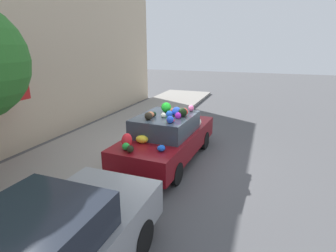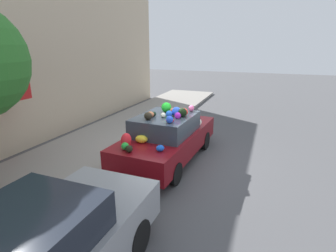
# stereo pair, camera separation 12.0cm
# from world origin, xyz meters

# --- Properties ---
(ground_plane) EXTENTS (60.00, 60.00, 0.00)m
(ground_plane) POSITION_xyz_m (0.00, 0.00, 0.00)
(ground_plane) COLOR #4C4C4F
(sidewalk_curb) EXTENTS (24.00, 3.20, 0.15)m
(sidewalk_curb) POSITION_xyz_m (0.00, 2.70, 0.07)
(sidewalk_curb) COLOR gray
(sidewalk_curb) RESTS_ON ground
(building_facade) EXTENTS (18.00, 1.20, 6.08)m
(building_facade) POSITION_xyz_m (-0.12, 4.92, 3.00)
(building_facade) COLOR #C6B293
(building_facade) RESTS_ON ground
(fire_hydrant) EXTENTS (0.20, 0.20, 0.70)m
(fire_hydrant) POSITION_xyz_m (2.60, 1.69, 0.49)
(fire_hydrant) COLOR red
(fire_hydrant) RESTS_ON sidewalk_curb
(art_car) EXTENTS (4.36, 1.93, 1.76)m
(art_car) POSITION_xyz_m (-0.05, -0.01, 0.77)
(art_car) COLOR maroon
(art_car) RESTS_ON ground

